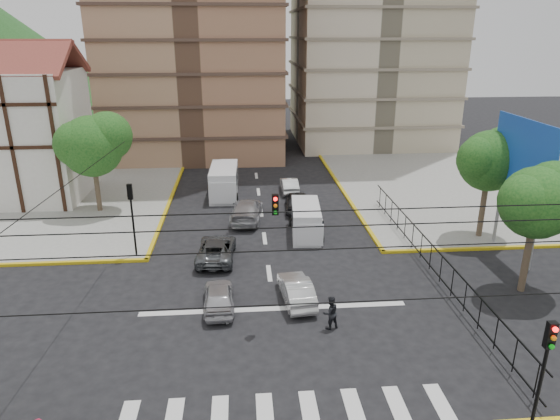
{
  "coord_description": "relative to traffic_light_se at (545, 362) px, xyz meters",
  "views": [
    {
      "loc": [
        -1.41,
        -20.01,
        12.78
      ],
      "look_at": [
        0.55,
        4.29,
        4.0
      ],
      "focal_mm": 32.0,
      "sensor_mm": 36.0,
      "label": 1
    }
  ],
  "objects": [
    {
      "name": "van_right_lane",
      "position": [
        -5.05,
        17.97,
        -2.12
      ],
      "size": [
        2.12,
        4.65,
        2.04
      ],
      "rotation": [
        0.0,
        0.0,
        -0.08
      ],
      "color": "silver",
      "rests_on": "ground"
    },
    {
      "name": "tree_park_c",
      "position": [
        6.29,
        16.81,
        2.22
      ],
      "size": [
        4.65,
        3.8,
        7.25
      ],
      "color": "#473828",
      "rests_on": "ground"
    },
    {
      "name": "car_silver_front_left",
      "position": [
        -10.46,
        9.33,
        -2.49
      ],
      "size": [
        1.62,
        3.72,
        1.25
      ],
      "primitive_type": "imported",
      "rotation": [
        0.0,
        0.0,
        3.18
      ],
      "color": "#BCBBC0",
      "rests_on": "ground"
    },
    {
      "name": "traffic_light_nw",
      "position": [
        -15.6,
        15.6,
        0.0
      ],
      "size": [
        0.28,
        0.22,
        4.4
      ],
      "color": "black",
      "rests_on": "ground"
    },
    {
      "name": "car_white_rear_right",
      "position": [
        -5.21,
        27.57,
        -2.5
      ],
      "size": [
        1.33,
        3.74,
        1.23
      ],
      "primitive_type": "imported",
      "rotation": [
        0.0,
        0.0,
        3.15
      ],
      "color": "white",
      "rests_on": "ground"
    },
    {
      "name": "park_fence",
      "position": [
        1.2,
        12.3,
        -3.11
      ],
      "size": [
        0.1,
        22.5,
        1.66
      ],
      "primitive_type": null,
      "color": "black",
      "rests_on": "ground"
    },
    {
      "name": "tudor_building",
      "position": [
        -26.8,
        27.8,
        2.14
      ],
      "size": [
        10.8,
        8.05,
        12.23
      ],
      "color": "silver",
      "rests_on": "ground"
    },
    {
      "name": "crosswalk_stripes",
      "position": [
        -7.8,
        1.8,
        -3.11
      ],
      "size": [
        12.0,
        2.4,
        0.01
      ],
      "primitive_type": "cube",
      "color": "silver",
      "rests_on": "ground"
    },
    {
      "name": "ground",
      "position": [
        -7.8,
        7.8,
        -3.11
      ],
      "size": [
        160.0,
        160.0,
        0.0
      ],
      "primitive_type": "plane",
      "color": "black",
      "rests_on": "ground"
    },
    {
      "name": "traffic_light_se",
      "position": [
        0.0,
        0.0,
        0.0
      ],
      "size": [
        0.28,
        0.22,
        4.4
      ],
      "color": "black",
      "rests_on": "ground"
    },
    {
      "name": "sidewalk_ne",
      "position": [
        12.2,
        27.8,
        -3.04
      ],
      "size": [
        26.0,
        26.0,
        0.15
      ],
      "primitive_type": "cube",
      "color": "gray",
      "rests_on": "ground"
    },
    {
      "name": "van_left_lane",
      "position": [
        -10.62,
        26.71,
        -1.93
      ],
      "size": [
        2.26,
        5.44,
        2.43
      ],
      "rotation": [
        0.0,
        0.0,
        -0.03
      ],
      "color": "silver",
      "rests_on": "ground"
    },
    {
      "name": "car_silver_rear_left",
      "position": [
        -8.9,
        21.31,
        -2.37
      ],
      "size": [
        2.63,
        5.32,
        1.49
      ],
      "primitive_type": "imported",
      "rotation": [
        0.0,
        0.0,
        3.03
      ],
      "color": "#ADADB2",
      "rests_on": "ground"
    },
    {
      "name": "traffic_light_hanging",
      "position": [
        -7.8,
        5.76,
        2.79
      ],
      "size": [
        18.0,
        9.12,
        0.92
      ],
      "color": "black",
      "rests_on": "ground"
    },
    {
      "name": "sidewalk_nw",
      "position": [
        -27.8,
        27.8,
        -3.04
      ],
      "size": [
        26.0,
        26.0,
        0.15
      ],
      "primitive_type": "cube",
      "color": "gray",
      "rests_on": "ground"
    },
    {
      "name": "car_white_front_right",
      "position": [
        -6.63,
        9.67,
        -2.48
      ],
      "size": [
        1.72,
        3.96,
        1.27
      ],
      "primitive_type": "imported",
      "rotation": [
        0.0,
        0.0,
        3.24
      ],
      "color": "silver",
      "rests_on": "ground"
    },
    {
      "name": "car_grey_mid_left",
      "position": [
        -10.8,
        14.93,
        -2.48
      ],
      "size": [
        2.36,
        4.66,
        1.26
      ],
      "primitive_type": "imported",
      "rotation": [
        0.0,
        0.0,
        3.08
      ],
      "color": "#54585B",
      "rests_on": "ground"
    },
    {
      "name": "tree_park_a",
      "position": [
        5.28,
        9.81,
        1.9
      ],
      "size": [
        4.41,
        3.6,
        6.83
      ],
      "color": "#473828",
      "rests_on": "ground"
    },
    {
      "name": "pedestrian_crosswalk",
      "position": [
        -5.37,
        7.13,
        -2.32
      ],
      "size": [
        0.94,
        0.84,
        1.59
      ],
      "primitive_type": "imported",
      "rotation": [
        0.0,
        0.0,
        3.5
      ],
      "color": "black",
      "rests_on": "ground"
    },
    {
      "name": "tree_tudor",
      "position": [
        -19.7,
        23.81,
        2.11
      ],
      "size": [
        5.39,
        4.4,
        7.43
      ],
      "color": "#473828",
      "rests_on": "ground"
    },
    {
      "name": "car_darkgrey_mid_right",
      "position": [
        -5.07,
        23.07,
        -2.39
      ],
      "size": [
        2.03,
        4.38,
        1.45
      ],
      "primitive_type": "imported",
      "rotation": [
        0.0,
        0.0,
        3.07
      ],
      "color": "#2A2A2C",
      "rests_on": "ground"
    },
    {
      "name": "stop_line",
      "position": [
        -7.8,
        9.0,
        -3.11
      ],
      "size": [
        13.0,
        0.4,
        0.01
      ],
      "primitive_type": "cube",
      "color": "silver",
      "rests_on": "ground"
    },
    {
      "name": "billboard",
      "position": [
        6.65,
        13.8,
        2.89
      ],
      "size": [
        0.36,
        6.2,
        8.1
      ],
      "color": "slate",
      "rests_on": "ground"
    }
  ]
}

